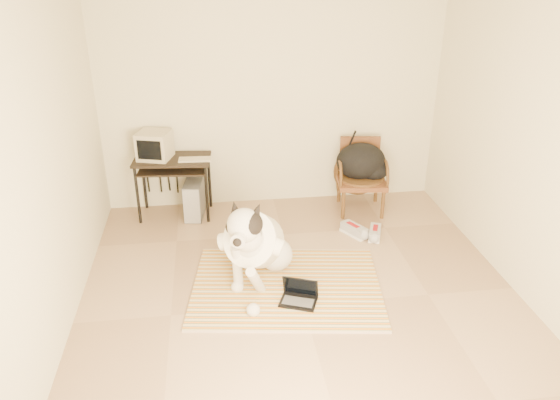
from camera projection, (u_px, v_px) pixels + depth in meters
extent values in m
plane|color=#A28263|center=(303.00, 305.00, 4.90)|extent=(4.50, 4.50, 0.00)
plane|color=beige|center=(272.00, 94.00, 6.34)|extent=(4.50, 0.00, 4.50)
plane|color=beige|center=(400.00, 360.00, 2.30)|extent=(4.50, 0.00, 4.50)
plane|color=beige|center=(43.00, 178.00, 4.08)|extent=(0.00, 4.50, 4.50)
plane|color=beige|center=(542.00, 153.00, 4.56)|extent=(0.00, 4.50, 4.50)
cube|color=orange|center=(287.00, 322.00, 4.66)|extent=(1.77, 0.51, 0.02)
cube|color=#327B3D|center=(287.00, 303.00, 4.90)|extent=(1.77, 0.51, 0.02)
cube|color=#773C7E|center=(287.00, 286.00, 5.14)|extent=(1.77, 0.51, 0.02)
cube|color=#EBE750|center=(287.00, 271.00, 5.38)|extent=(1.77, 0.51, 0.02)
cube|color=#C5AA93|center=(286.00, 257.00, 5.62)|extent=(1.77, 0.51, 0.02)
sphere|color=silver|center=(245.00, 251.00, 5.43)|extent=(0.33, 0.33, 0.33)
sphere|color=silver|center=(276.00, 254.00, 5.37)|extent=(0.33, 0.33, 0.33)
ellipsoid|color=silver|center=(260.00, 251.00, 5.37)|extent=(0.41, 0.37, 0.33)
ellipsoid|color=silver|center=(254.00, 241.00, 5.10)|extent=(0.64, 0.85, 0.71)
cylinder|color=white|center=(255.00, 240.00, 5.11)|extent=(0.68, 0.77, 0.65)
sphere|color=silver|center=(248.00, 237.00, 4.85)|extent=(0.28, 0.28, 0.28)
sphere|color=silver|center=(244.00, 225.00, 4.68)|extent=(0.30, 0.30, 0.30)
ellipsoid|color=black|center=(249.00, 224.00, 4.66)|extent=(0.23, 0.26, 0.22)
cylinder|color=silver|center=(240.00, 237.00, 4.59)|extent=(0.17, 0.19, 0.13)
sphere|color=black|center=(237.00, 242.00, 4.51)|extent=(0.07, 0.07, 0.07)
cone|color=black|center=(235.00, 209.00, 4.71)|extent=(0.16, 0.18, 0.19)
cone|color=black|center=(257.00, 211.00, 4.67)|extent=(0.17, 0.17, 0.19)
torus|color=silver|center=(247.00, 233.00, 4.81)|extent=(0.30, 0.22, 0.24)
cylinder|color=silver|center=(237.00, 268.00, 5.00)|extent=(0.13, 0.16, 0.46)
cylinder|color=silver|center=(256.00, 281.00, 4.85)|extent=(0.22, 0.41, 0.46)
sphere|color=silver|center=(237.00, 287.00, 5.06)|extent=(0.12, 0.12, 0.12)
sphere|color=silver|center=(253.00, 310.00, 4.73)|extent=(0.12, 0.12, 0.12)
cone|color=black|center=(265.00, 248.00, 5.69)|extent=(0.10, 0.46, 0.12)
cube|color=black|center=(298.00, 302.00, 4.89)|extent=(0.38, 0.33, 0.02)
cube|color=#505052|center=(298.00, 302.00, 4.88)|extent=(0.30, 0.22, 0.00)
cube|color=black|center=(300.00, 287.00, 4.91)|extent=(0.33, 0.19, 0.21)
cube|color=black|center=(300.00, 287.00, 4.90)|extent=(0.29, 0.16, 0.18)
cube|color=black|center=(172.00, 159.00, 6.23)|extent=(0.90, 0.55, 0.03)
cube|color=black|center=(173.00, 170.00, 6.23)|extent=(0.80, 0.45, 0.02)
cylinder|color=black|center=(138.00, 196.00, 6.19)|extent=(0.03, 0.03, 0.69)
cylinder|color=black|center=(144.00, 182.00, 6.55)|extent=(0.03, 0.03, 0.69)
cylinder|color=black|center=(207.00, 195.00, 6.22)|extent=(0.03, 0.03, 0.69)
cylinder|color=black|center=(210.00, 181.00, 6.58)|extent=(0.03, 0.03, 0.69)
cube|color=#B6AA8F|center=(155.00, 145.00, 6.16)|extent=(0.43, 0.41, 0.31)
cube|color=black|center=(149.00, 150.00, 6.01)|extent=(0.27, 0.09, 0.22)
cube|color=#B6AA8F|center=(195.00, 159.00, 6.16)|extent=(0.37, 0.15, 0.02)
cube|color=#505052|center=(195.00, 198.00, 6.42)|extent=(0.26, 0.49, 0.44)
cube|color=#A3A3A7|center=(192.00, 207.00, 6.21)|extent=(0.19, 0.04, 0.42)
cube|color=brown|center=(361.00, 181.00, 6.49)|extent=(0.62, 0.60, 0.06)
cylinder|color=#3B2410|center=(361.00, 178.00, 6.47)|extent=(0.52, 0.52, 0.04)
cube|color=brown|center=(360.00, 153.00, 6.60)|extent=(0.48, 0.10, 0.42)
cylinder|color=#3B2410|center=(343.00, 205.00, 6.36)|extent=(0.04, 0.04, 0.35)
cylinder|color=#3B2410|center=(339.00, 189.00, 6.78)|extent=(0.04, 0.04, 0.35)
cylinder|color=#3B2410|center=(383.00, 205.00, 6.36)|extent=(0.04, 0.04, 0.35)
cylinder|color=#3B2410|center=(376.00, 189.00, 6.78)|extent=(0.04, 0.04, 0.35)
ellipsoid|color=black|center=(361.00, 161.00, 6.45)|extent=(0.59, 0.49, 0.43)
ellipsoid|color=black|center=(374.00, 170.00, 6.45)|extent=(0.37, 0.30, 0.25)
cube|color=silver|center=(354.00, 233.00, 6.07)|extent=(0.28, 0.35, 0.03)
cube|color=gray|center=(354.00, 230.00, 6.05)|extent=(0.27, 0.34, 0.10)
cube|color=maroon|center=(354.00, 226.00, 6.03)|extent=(0.13, 0.17, 0.02)
cube|color=silver|center=(375.00, 236.00, 6.02)|extent=(0.22, 0.32, 0.03)
cube|color=gray|center=(375.00, 232.00, 6.00)|extent=(0.21, 0.31, 0.10)
cube|color=maroon|center=(375.00, 229.00, 5.99)|extent=(0.10, 0.16, 0.02)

